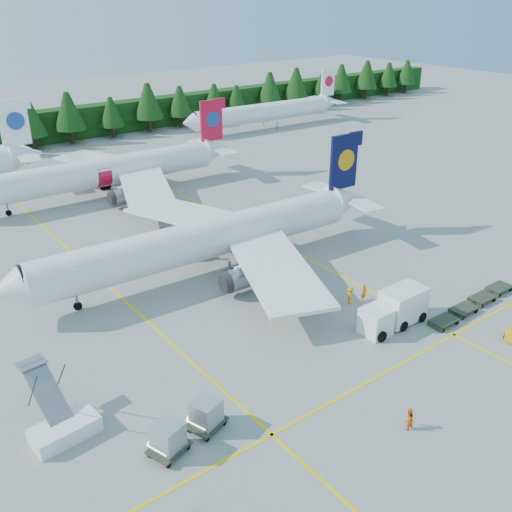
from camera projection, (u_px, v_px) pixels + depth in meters
ground at (354, 327)px, 49.84m from camera, size 320.00×320.00×0.00m
taxi_stripe_a at (109, 287)px, 56.64m from camera, size 0.25×120.00×0.01m
taxi_stripe_b at (267, 238)px, 67.54m from camera, size 0.25×120.00×0.01m
taxi_stripe_cross at (409, 360)px, 45.51m from camera, size 80.00×0.25×0.01m
treeline_hedge at (41, 127)px, 107.75m from camera, size 220.00×4.00×6.00m
airliner_navy at (196, 242)px, 57.57m from camera, size 41.30×33.94×12.00m
airliner_red at (96, 174)px, 79.29m from camera, size 39.98×32.89×11.62m
airliner_far_right at (259, 113)px, 118.09m from camera, size 37.92×5.42×11.02m
airstairs at (62, 424)px, 37.58m from camera, size 4.50×6.11×3.88m
service_truck at (393, 310)px, 49.53m from camera, size 6.57×2.51×3.17m
dolly_train at (473, 303)px, 52.81m from camera, size 11.98×2.12×0.15m
uld_pair at (188, 425)px, 36.88m from camera, size 6.10×3.07×1.90m
crew_a at (364, 292)px, 53.78m from camera, size 0.73×0.56×1.78m
crew_b at (408, 419)px, 38.08m from camera, size 0.80×0.64×1.61m
crew_c at (350, 295)px, 53.37m from camera, size 0.74×0.83×1.66m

